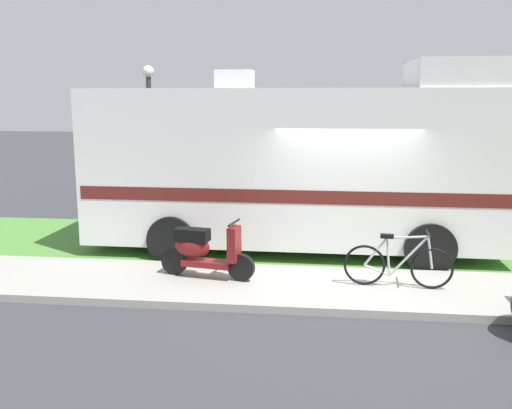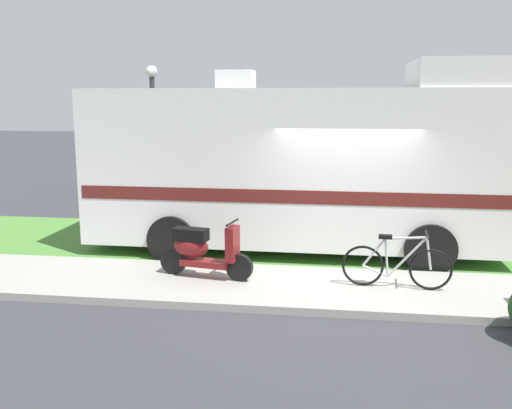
% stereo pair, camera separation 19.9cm
% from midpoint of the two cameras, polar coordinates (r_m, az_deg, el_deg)
% --- Properties ---
extents(ground_plane, '(80.00, 80.00, 0.00)m').
position_cam_midpoint_polar(ground_plane, '(10.13, 8.38, -6.64)').
color(ground_plane, '#38383D').
extents(sidewalk, '(24.00, 2.00, 0.12)m').
position_cam_midpoint_polar(sidewalk, '(8.97, 8.58, -8.55)').
color(sidewalk, '#9E9B93').
rests_on(sidewalk, ground).
extents(grass_strip, '(24.00, 3.40, 0.08)m').
position_cam_midpoint_polar(grass_strip, '(11.56, 8.20, -4.25)').
color(grass_strip, '#4C8438').
rests_on(grass_strip, ground).
extents(motorhome_rv, '(7.89, 2.81, 3.68)m').
position_cam_midpoint_polar(motorhome_rv, '(11.05, 3.98, 4.19)').
color(motorhome_rv, silver).
rests_on(motorhome_rv, ground).
extents(scooter, '(1.60, 0.58, 0.97)m').
position_cam_midpoint_polar(scooter, '(9.20, -5.97, -4.61)').
color(scooter, black).
rests_on(scooter, ground).
extents(bicycle, '(1.66, 0.52, 0.88)m').
position_cam_midpoint_polar(bicycle, '(8.96, 13.58, -5.89)').
color(bicycle, black).
rests_on(bicycle, ground).
extents(pickup_truck_near, '(5.32, 2.41, 1.76)m').
position_cam_midpoint_polar(pickup_truck_near, '(15.96, 0.38, 3.31)').
color(pickup_truck_near, '#B7B29E').
rests_on(pickup_truck_near, ground).
extents(pickup_truck_far, '(5.67, 2.24, 1.76)m').
position_cam_midpoint_polar(pickup_truck_far, '(19.22, -6.28, 4.51)').
color(pickup_truck_far, silver).
rests_on(pickup_truck_far, ground).
extents(street_lamp_post, '(0.28, 0.28, 3.77)m').
position_cam_midpoint_polar(street_lamp_post, '(13.95, -11.10, 7.73)').
color(street_lamp_post, '#333338').
rests_on(street_lamp_post, ground).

